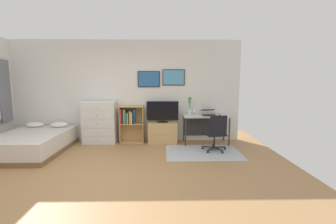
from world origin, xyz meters
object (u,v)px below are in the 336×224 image
at_px(television, 163,112).
at_px(office_chair, 216,132).
at_px(bamboo_vase, 190,106).
at_px(tv_stand, 163,132).
at_px(desk, 205,120).
at_px(laptop, 209,113).
at_px(wine_glass, 194,111).
at_px(computer_mouse, 220,115).
at_px(bookshelf, 130,121).
at_px(bed, 32,142).
at_px(dresser, 100,122).

bearing_deg(television, office_chair, -32.39).
bearing_deg(office_chair, television, 135.96).
bearing_deg(bamboo_vase, office_chair, -59.81).
xyz_separation_m(tv_stand, desk, (1.13, -0.01, 0.33)).
xyz_separation_m(laptop, wine_glass, (-0.39, -0.12, 0.07)).
distance_m(tv_stand, computer_mouse, 1.56).
xyz_separation_m(office_chair, laptop, (-0.03, 0.78, 0.34)).
height_order(desk, office_chair, office_chair).
relative_size(bookshelf, desk, 0.83).
bearing_deg(office_chair, wine_glass, 111.26).
relative_size(office_chair, laptop, 1.97).
relative_size(bed, computer_mouse, 18.76).
distance_m(tv_stand, television, 0.55).
height_order(bookshelf, desk, bookshelf).
height_order(computer_mouse, wine_glass, wine_glass).
height_order(bed, wine_glass, wine_glass).
height_order(desk, computer_mouse, computer_mouse).
bearing_deg(bookshelf, office_chair, -22.17).
distance_m(laptop, computer_mouse, 0.29).
relative_size(tv_stand, computer_mouse, 7.37).
xyz_separation_m(bed, television, (3.00, 0.75, 0.60)).
bearing_deg(dresser, computer_mouse, -2.28).
xyz_separation_m(dresser, computer_mouse, (3.12, -0.12, 0.20)).
relative_size(laptop, computer_mouse, 4.19).
bearing_deg(desk, laptop, -18.64).
bearing_deg(bed, television, 14.43).
bearing_deg(dresser, desk, 0.19).
bearing_deg(dresser, tv_stand, 0.52).
height_order(desk, wine_glass, wine_glass).
xyz_separation_m(desk, computer_mouse, (0.34, -0.13, 0.16)).
height_order(television, wine_glass, television).
xyz_separation_m(bed, bookshelf, (2.14, 0.82, 0.35)).
bearing_deg(tv_stand, laptop, -1.51).
height_order(bookshelf, wine_glass, bookshelf).
bearing_deg(dresser, office_chair, -15.37).
relative_size(desk, computer_mouse, 11.20).
distance_m(dresser, office_chair, 3.00).
relative_size(dresser, office_chair, 1.29).
bearing_deg(office_chair, computer_mouse, 59.25).
distance_m(bookshelf, laptop, 2.08).
relative_size(dresser, bamboo_vase, 2.39).
bearing_deg(office_chair, tv_stand, 135.23).
height_order(bed, bamboo_vase, bamboo_vase).
bearing_deg(computer_mouse, bookshelf, 175.42).
xyz_separation_m(television, laptop, (1.21, -0.01, -0.03)).
xyz_separation_m(dresser, office_chair, (2.89, -0.79, -0.10)).
bearing_deg(bed, bookshelf, 21.37).
relative_size(tv_stand, office_chair, 0.89).
height_order(bed, tv_stand, bed).
relative_size(television, laptop, 1.91).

